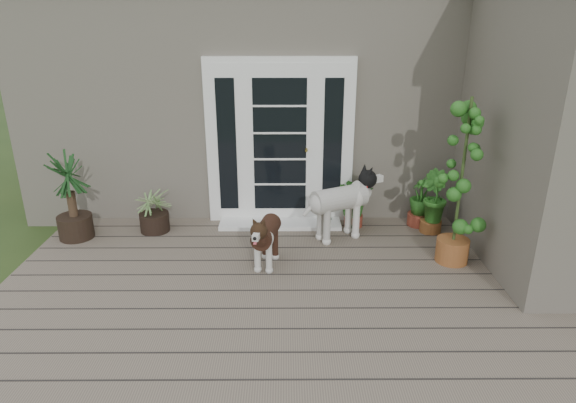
{
  "coord_description": "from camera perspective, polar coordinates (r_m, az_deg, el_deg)",
  "views": [
    {
      "loc": [
        -0.13,
        -3.64,
        2.74
      ],
      "look_at": [
        -0.1,
        1.75,
        0.7
      ],
      "focal_mm": 30.8,
      "sensor_mm": 36.0,
      "label": 1
    }
  ],
  "objects": [
    {
      "name": "house_main",
      "position": [
        8.38,
        0.59,
        12.55
      ],
      "size": [
        7.4,
        4.0,
        3.1
      ],
      "primitive_type": "cube",
      "color": "#665E54",
      "rests_on": "ground"
    },
    {
      "name": "house_wing",
      "position": [
        6.08,
        29.79,
        6.73
      ],
      "size": [
        1.6,
        2.4,
        3.1
      ],
      "primitive_type": "cube",
      "color": "#665E54",
      "rests_on": "ground"
    },
    {
      "name": "door_unit",
      "position": [
        6.43,
        -0.94,
        6.82
      ],
      "size": [
        1.9,
        0.14,
        2.15
      ],
      "primitive_type": "cube",
      "color": "white",
      "rests_on": "deck"
    },
    {
      "name": "herb_b",
      "position": [
        6.53,
        16.3,
        -0.96
      ],
      "size": [
        0.5,
        0.5,
        0.6
      ],
      "primitive_type": "imported",
      "rotation": [
        0.0,
        0.0,
        1.87
      ],
      "color": "#1E5719",
      "rests_on": "deck"
    },
    {
      "name": "herb_a",
      "position": [
        6.49,
        7.65,
        -0.2
      ],
      "size": [
        0.64,
        0.64,
        0.64
      ],
      "primitive_type": "imported",
      "rotation": [
        0.0,
        0.0,
        0.33
      ],
      "color": "#28651C",
      "rests_on": "deck"
    },
    {
      "name": "herb_c",
      "position": [
        6.72,
        14.99,
        -0.53
      ],
      "size": [
        0.38,
        0.38,
        0.53
      ],
      "primitive_type": "imported",
      "rotation": [
        0.0,
        0.0,
        4.57
      ],
      "color": "#1D661D",
      "rests_on": "deck"
    },
    {
      "name": "yucca",
      "position": [
        6.57,
        -23.82,
        0.78
      ],
      "size": [
        1.02,
        1.02,
        1.15
      ],
      "primitive_type": null,
      "rotation": [
        0.0,
        0.0,
        0.34
      ],
      "color": "#113312",
      "rests_on": "deck"
    },
    {
      "name": "white_dog",
      "position": [
        6.09,
        5.91,
        -0.92
      ],
      "size": [
        1.0,
        0.77,
        0.77
      ],
      "primitive_type": null,
      "rotation": [
        0.0,
        0.0,
        -1.09
      ],
      "color": "white",
      "rests_on": "deck"
    },
    {
      "name": "clog_left",
      "position": [
        6.59,
        4.51,
        -2.38
      ],
      "size": [
        0.18,
        0.29,
        0.08
      ],
      "primitive_type": null,
      "rotation": [
        0.0,
        0.0,
        -0.19
      ],
      "color": "black",
      "rests_on": "deck"
    },
    {
      "name": "spider_plant",
      "position": [
        6.51,
        -15.3,
        -0.63
      ],
      "size": [
        0.78,
        0.78,
        0.66
      ],
      "primitive_type": null,
      "rotation": [
        0.0,
        0.0,
        0.33
      ],
      "color": "#83A968",
      "rests_on": "deck"
    },
    {
      "name": "door_step",
      "position": [
        6.57,
        -0.9,
        -2.53
      ],
      "size": [
        1.6,
        0.4,
        0.05
      ],
      "primitive_type": "cube",
      "color": "white",
      "rests_on": "deck"
    },
    {
      "name": "sapling",
      "position": [
        5.6,
        19.36,
        2.28
      ],
      "size": [
        0.57,
        0.57,
        1.92
      ],
      "primitive_type": null,
      "rotation": [
        0.0,
        0.0,
        0.01
      ],
      "color": "#21601B",
      "rests_on": "deck"
    },
    {
      "name": "clog_right",
      "position": [
        6.5,
        7.69,
        -2.88
      ],
      "size": [
        0.19,
        0.28,
        0.08
      ],
      "primitive_type": null,
      "rotation": [
        0.0,
        0.0,
        -0.3
      ],
      "color": "#15351A",
      "rests_on": "deck"
    },
    {
      "name": "deck",
      "position": [
        4.85,
        1.3,
        -12.82
      ],
      "size": [
        6.2,
        4.6,
        0.12
      ],
      "primitive_type": "cube",
      "color": "#6B5B4C",
      "rests_on": "ground"
    },
    {
      "name": "brindle_dog",
      "position": [
        5.44,
        -2.5,
        -4.55
      ],
      "size": [
        0.44,
        0.76,
        0.6
      ],
      "primitive_type": null,
      "rotation": [
        0.0,
        0.0,
        2.94
      ],
      "color": "#3E2216",
      "rests_on": "deck"
    }
  ]
}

